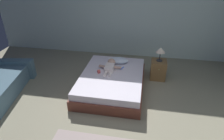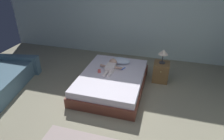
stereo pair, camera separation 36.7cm
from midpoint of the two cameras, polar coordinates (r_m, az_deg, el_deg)
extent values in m
plane|color=gray|center=(3.68, -1.24, -13.97)|extent=(8.00, 8.00, 0.00)
cube|color=silver|center=(5.76, 7.80, 17.10)|extent=(8.00, 0.12, 2.74)
cube|color=brown|center=(4.41, 2.39, -4.15)|extent=(1.39, 1.89, 0.22)
cube|color=white|center=(4.31, 2.44, -2.09)|extent=(1.34, 1.82, 0.15)
ellipsoid|color=silver|center=(4.72, 4.74, 2.70)|extent=(0.47, 0.27, 0.14)
cube|color=white|center=(4.40, 1.91, 0.62)|extent=(0.19, 0.29, 0.13)
sphere|color=tan|center=(4.58, 2.61, 2.21)|extent=(0.19, 0.19, 0.19)
cylinder|color=tan|center=(4.47, -0.10, 1.16)|extent=(0.18, 0.09, 0.06)
cylinder|color=tan|center=(4.40, 4.24, 0.59)|extent=(0.17, 0.07, 0.06)
cylinder|color=white|center=(4.22, 0.49, -1.09)|extent=(0.06, 0.20, 0.06)
cylinder|color=white|center=(4.20, 1.76, -1.27)|extent=(0.06, 0.20, 0.06)
cube|color=blue|center=(4.50, 5.72, 0.37)|extent=(0.07, 0.15, 0.01)
cube|color=white|center=(4.55, 6.25, 0.87)|extent=(0.02, 0.03, 0.01)
cube|color=slate|center=(5.43, -23.85, 1.48)|extent=(1.04, 0.38, 0.48)
cube|color=brown|center=(4.82, 16.29, -0.58)|extent=(0.36, 0.36, 0.47)
sphere|color=tan|center=(4.60, 16.40, -0.59)|extent=(0.03, 0.03, 0.03)
cylinder|color=#333338|center=(4.71, 16.69, 2.04)|extent=(0.14, 0.14, 0.02)
cylinder|color=#333338|center=(4.66, 16.88, 3.25)|extent=(0.02, 0.02, 0.20)
cone|color=beige|center=(4.60, 17.16, 5.04)|extent=(0.22, 0.22, 0.12)
cube|color=#DF5752|center=(4.33, -1.37, -0.34)|extent=(0.08, 0.08, 0.06)
camera|label=1|loc=(0.18, -87.51, 1.35)|focal=31.08mm
camera|label=2|loc=(0.18, 92.49, -1.35)|focal=31.08mm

